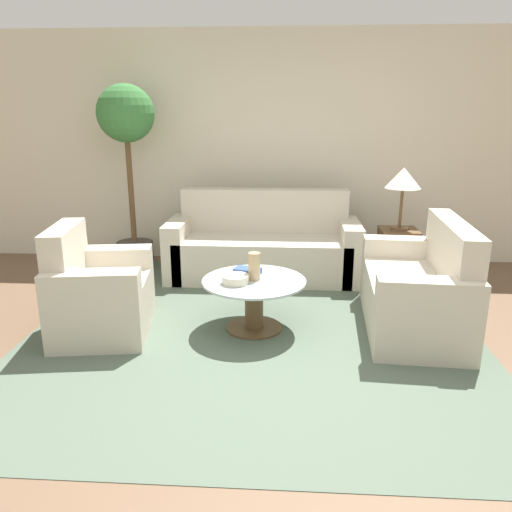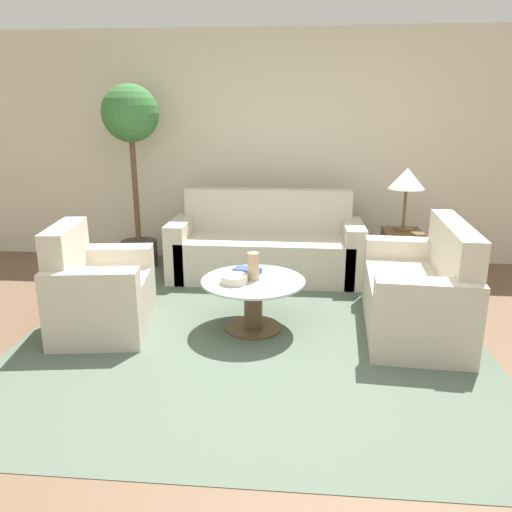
{
  "view_description": "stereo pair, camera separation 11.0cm",
  "coord_description": "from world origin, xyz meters",
  "px_view_note": "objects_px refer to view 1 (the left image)",
  "views": [
    {
      "loc": [
        0.11,
        -2.92,
        1.72
      ],
      "look_at": [
        -0.14,
        1.09,
        0.55
      ],
      "focal_mm": 35.0,
      "sensor_mm": 36.0,
      "label": 1
    },
    {
      "loc": [
        0.22,
        -2.91,
        1.72
      ],
      "look_at": [
        -0.14,
        1.09,
        0.55
      ],
      "focal_mm": 35.0,
      "sensor_mm": 36.0,
      "label": 2
    }
  ],
  "objects_px": {
    "sofa_main": "(263,249)",
    "armchair": "(96,297)",
    "loveseat": "(422,293)",
    "book_stack": "(248,271)",
    "coffee_table": "(254,297)",
    "potted_plant": "(127,140)",
    "vase": "(254,266)",
    "table_lamp": "(403,180)",
    "bowl": "(235,279)"
  },
  "relations": [
    {
      "from": "sofa_main",
      "to": "table_lamp",
      "type": "bearing_deg",
      "value": -5.85
    },
    {
      "from": "vase",
      "to": "bowl",
      "type": "bearing_deg",
      "value": -147.0
    },
    {
      "from": "potted_plant",
      "to": "vase",
      "type": "xyz_separation_m",
      "value": [
        1.47,
        -1.62,
        -0.88
      ]
    },
    {
      "from": "armchair",
      "to": "potted_plant",
      "type": "relative_size",
      "value": 0.48
    },
    {
      "from": "table_lamp",
      "to": "book_stack",
      "type": "height_order",
      "value": "table_lamp"
    },
    {
      "from": "bowl",
      "to": "potted_plant",
      "type": "bearing_deg",
      "value": 127.87
    },
    {
      "from": "bowl",
      "to": "vase",
      "type": "bearing_deg",
      "value": 33.0
    },
    {
      "from": "armchair",
      "to": "bowl",
      "type": "bearing_deg",
      "value": -96.2
    },
    {
      "from": "sofa_main",
      "to": "coffee_table",
      "type": "xyz_separation_m",
      "value": [
        -0.01,
        -1.39,
        -0.03
      ]
    },
    {
      "from": "potted_plant",
      "to": "coffee_table",
      "type": "bearing_deg",
      "value": -47.75
    },
    {
      "from": "sofa_main",
      "to": "loveseat",
      "type": "bearing_deg",
      "value": -43.45
    },
    {
      "from": "loveseat",
      "to": "coffee_table",
      "type": "xyz_separation_m",
      "value": [
        -1.36,
        -0.11,
        -0.02
      ]
    },
    {
      "from": "coffee_table",
      "to": "potted_plant",
      "type": "xyz_separation_m",
      "value": [
        -1.47,
        1.62,
        1.14
      ]
    },
    {
      "from": "table_lamp",
      "to": "book_stack",
      "type": "distance_m",
      "value": 1.93
    },
    {
      "from": "bowl",
      "to": "coffee_table",
      "type": "bearing_deg",
      "value": 33.12
    },
    {
      "from": "armchair",
      "to": "vase",
      "type": "relative_size",
      "value": 4.28
    },
    {
      "from": "coffee_table",
      "to": "book_stack",
      "type": "relative_size",
      "value": 3.45
    },
    {
      "from": "potted_plant",
      "to": "armchair",
      "type": "bearing_deg",
      "value": -82.98
    },
    {
      "from": "vase",
      "to": "sofa_main",
      "type": "bearing_deg",
      "value": 89.77
    },
    {
      "from": "vase",
      "to": "book_stack",
      "type": "xyz_separation_m",
      "value": [
        -0.07,
        0.15,
        -0.09
      ]
    },
    {
      "from": "book_stack",
      "to": "loveseat",
      "type": "bearing_deg",
      "value": 15.66
    },
    {
      "from": "sofa_main",
      "to": "potted_plant",
      "type": "bearing_deg",
      "value": 171.26
    },
    {
      "from": "sofa_main",
      "to": "vase",
      "type": "height_order",
      "value": "sofa_main"
    },
    {
      "from": "loveseat",
      "to": "vase",
      "type": "height_order",
      "value": "loveseat"
    },
    {
      "from": "vase",
      "to": "book_stack",
      "type": "bearing_deg",
      "value": 113.94
    },
    {
      "from": "potted_plant",
      "to": "bowl",
      "type": "bearing_deg",
      "value": -52.13
    },
    {
      "from": "loveseat",
      "to": "book_stack",
      "type": "bearing_deg",
      "value": -87.67
    },
    {
      "from": "sofa_main",
      "to": "loveseat",
      "type": "relative_size",
      "value": 1.42
    },
    {
      "from": "coffee_table",
      "to": "bowl",
      "type": "bearing_deg",
      "value": -146.88
    },
    {
      "from": "coffee_table",
      "to": "vase",
      "type": "bearing_deg",
      "value": 24.03
    },
    {
      "from": "coffee_table",
      "to": "book_stack",
      "type": "distance_m",
      "value": 0.24
    },
    {
      "from": "loveseat",
      "to": "table_lamp",
      "type": "relative_size",
      "value": 2.28
    },
    {
      "from": "vase",
      "to": "coffee_table",
      "type": "bearing_deg",
      "value": -155.97
    },
    {
      "from": "loveseat",
      "to": "coffee_table",
      "type": "bearing_deg",
      "value": -81.4
    },
    {
      "from": "book_stack",
      "to": "coffee_table",
      "type": "bearing_deg",
      "value": -49.75
    },
    {
      "from": "armchair",
      "to": "loveseat",
      "type": "bearing_deg",
      "value": -92.77
    },
    {
      "from": "coffee_table",
      "to": "book_stack",
      "type": "xyz_separation_m",
      "value": [
        -0.06,
        0.15,
        0.17
      ]
    },
    {
      "from": "sofa_main",
      "to": "vase",
      "type": "distance_m",
      "value": 1.41
    },
    {
      "from": "potted_plant",
      "to": "bowl",
      "type": "distance_m",
      "value": 2.37
    },
    {
      "from": "vase",
      "to": "potted_plant",
      "type": "bearing_deg",
      "value": 132.3
    },
    {
      "from": "sofa_main",
      "to": "armchair",
      "type": "xyz_separation_m",
      "value": [
        -1.26,
        -1.52,
        -0.0
      ]
    },
    {
      "from": "potted_plant",
      "to": "vase",
      "type": "bearing_deg",
      "value": -47.7
    },
    {
      "from": "loveseat",
      "to": "potted_plant",
      "type": "relative_size",
      "value": 0.71
    },
    {
      "from": "sofa_main",
      "to": "bowl",
      "type": "distance_m",
      "value": 1.5
    },
    {
      "from": "coffee_table",
      "to": "bowl",
      "type": "relative_size",
      "value": 3.94
    },
    {
      "from": "loveseat",
      "to": "book_stack",
      "type": "height_order",
      "value": "loveseat"
    },
    {
      "from": "sofa_main",
      "to": "loveseat",
      "type": "height_order",
      "value": "sofa_main"
    },
    {
      "from": "sofa_main",
      "to": "bowl",
      "type": "relative_size",
      "value": 9.48
    },
    {
      "from": "vase",
      "to": "book_stack",
      "type": "height_order",
      "value": "vase"
    },
    {
      "from": "armchair",
      "to": "coffee_table",
      "type": "height_order",
      "value": "armchair"
    }
  ]
}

